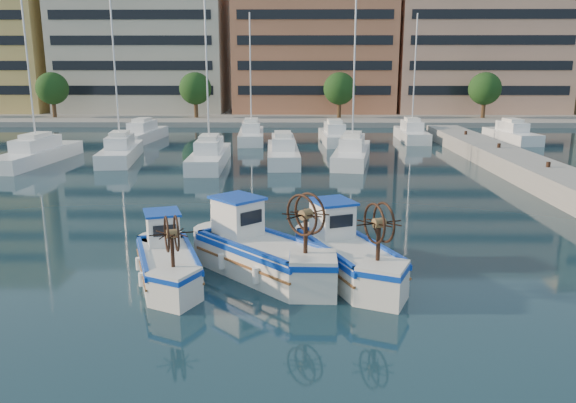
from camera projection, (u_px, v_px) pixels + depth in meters
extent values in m
plane|color=#17323D|center=(335.00, 274.00, 18.72)|extent=(300.00, 300.00, 0.00)
cube|color=gray|center=(306.00, 112.00, 83.81)|extent=(180.00, 40.00, 0.60)
cube|color=beige|center=(145.00, 36.00, 79.71)|extent=(23.00, 14.00, 21.00)
cube|color=black|center=(130.00, 33.00, 72.91)|extent=(21.16, 0.12, 18.90)
cube|color=#C5724C|center=(314.00, 21.00, 78.88)|extent=(22.00, 14.00, 25.00)
cube|color=black|center=(315.00, 17.00, 72.07)|extent=(20.24, 0.12, 22.50)
cube|color=#E09D7C|center=(477.00, 32.00, 78.88)|extent=(23.00, 14.00, 22.00)
cube|color=black|center=(494.00, 29.00, 72.07)|extent=(21.16, 0.12, 19.80)
cylinder|color=#3F2B19|center=(54.00, 110.00, 70.89)|extent=(0.50, 0.50, 3.00)
sphere|color=#1E4619|center=(52.00, 88.00, 70.27)|extent=(4.00, 4.00, 4.00)
cylinder|color=#3F2B19|center=(196.00, 110.00, 70.62)|extent=(0.50, 0.50, 3.00)
sphere|color=#1E4619|center=(195.00, 88.00, 69.99)|extent=(4.00, 4.00, 4.00)
cylinder|color=#3F2B19|center=(339.00, 110.00, 70.34)|extent=(0.50, 0.50, 3.00)
sphere|color=#1E4619|center=(340.00, 88.00, 69.72)|extent=(4.00, 4.00, 4.00)
cylinder|color=#3F2B19|center=(483.00, 111.00, 70.07)|extent=(0.50, 0.50, 3.00)
sphere|color=#1E4619|center=(485.00, 89.00, 69.44)|extent=(4.00, 4.00, 4.00)
cube|color=white|center=(38.00, 156.00, 40.40)|extent=(2.84, 10.33, 1.00)
cylinder|color=silver|center=(29.00, 78.00, 39.12)|extent=(0.12, 0.12, 11.00)
cube|color=white|center=(121.00, 154.00, 41.51)|extent=(3.37, 8.85, 1.00)
cylinder|color=silver|center=(115.00, 78.00, 40.24)|extent=(0.12, 0.12, 11.00)
cube|color=white|center=(210.00, 158.00, 39.39)|extent=(2.50, 9.37, 1.00)
cylinder|color=silver|center=(207.00, 78.00, 38.12)|extent=(0.12, 0.12, 11.00)
cube|color=white|center=(283.00, 154.00, 41.22)|extent=(2.63, 9.53, 1.00)
cube|color=white|center=(352.00, 155.00, 41.00)|extent=(3.77, 9.98, 1.00)
cylinder|color=silver|center=(354.00, 78.00, 39.73)|extent=(0.12, 0.12, 11.00)
cube|color=white|center=(143.00, 136.00, 52.48)|extent=(2.86, 8.98, 1.00)
cube|color=white|center=(251.00, 136.00, 52.13)|extent=(2.72, 9.07, 1.00)
cylinder|color=silver|center=(250.00, 76.00, 50.86)|extent=(0.12, 0.12, 11.00)
cube|color=white|center=(334.00, 138.00, 51.07)|extent=(2.62, 8.01, 1.00)
cube|color=white|center=(411.00, 135.00, 52.97)|extent=(2.33, 7.91, 1.00)
cylinder|color=silver|center=(414.00, 76.00, 51.69)|extent=(0.12, 0.12, 11.00)
cube|color=white|center=(511.00, 136.00, 52.07)|extent=(3.10, 7.91, 1.00)
cube|color=silver|center=(168.00, 267.00, 17.97)|extent=(2.80, 4.16, 0.96)
cube|color=#0D38AD|center=(167.00, 256.00, 17.88)|extent=(2.89, 4.29, 0.15)
cube|color=#163DAF|center=(167.00, 258.00, 17.89)|extent=(2.34, 3.68, 0.05)
cube|color=white|center=(163.00, 228.00, 18.75)|extent=(1.34, 1.45, 1.01)
cube|color=#0D38AD|center=(162.00, 212.00, 18.62)|extent=(1.51, 1.62, 0.07)
cylinder|color=#331E14|center=(173.00, 252.00, 16.21)|extent=(0.11, 0.11, 1.06)
cylinder|color=brown|center=(172.00, 234.00, 16.08)|extent=(0.36, 0.34, 0.26)
torus|color=#331E14|center=(167.00, 234.00, 16.04)|extent=(0.41, 1.03, 1.07)
torus|color=#331E14|center=(176.00, 233.00, 16.12)|extent=(0.41, 1.03, 1.07)
cube|color=silver|center=(263.00, 259.00, 18.44)|extent=(4.61, 4.68, 1.15)
cube|color=#0D38AD|center=(263.00, 246.00, 18.34)|extent=(4.75, 4.82, 0.18)
cube|color=#163DAF|center=(263.00, 248.00, 18.36)|extent=(3.98, 4.05, 0.07)
cube|color=white|center=(238.00, 217.00, 19.10)|extent=(1.86, 1.86, 1.20)
cube|color=#0D38AD|center=(237.00, 198.00, 18.95)|extent=(2.09, 2.09, 0.09)
cylinder|color=#331E14|center=(306.00, 236.00, 16.76)|extent=(0.13, 0.13, 1.27)
cylinder|color=brown|center=(306.00, 214.00, 16.60)|extent=(0.47, 0.46, 0.31)
torus|color=#331E14|center=(302.00, 215.00, 16.49)|extent=(0.94, 0.98, 1.28)
torus|color=#331E14|center=(310.00, 213.00, 16.71)|extent=(0.94, 0.98, 1.28)
cube|color=silver|center=(348.00, 261.00, 18.28)|extent=(3.35, 4.73, 1.09)
cube|color=#0D38AD|center=(348.00, 249.00, 18.19)|extent=(3.46, 4.87, 0.17)
cube|color=#163DAF|center=(348.00, 251.00, 18.20)|extent=(2.81, 4.17, 0.06)
cube|color=white|center=(332.00, 219.00, 19.15)|extent=(1.56, 1.67, 1.14)
cube|color=#0D38AD|center=(333.00, 201.00, 19.01)|extent=(1.76, 1.88, 0.08)
cylinder|color=#331E14|center=(378.00, 244.00, 16.33)|extent=(0.12, 0.12, 1.20)
cylinder|color=brown|center=(379.00, 223.00, 16.18)|extent=(0.42, 0.39, 0.29)
torus|color=#331E14|center=(374.00, 223.00, 16.12)|extent=(0.52, 1.15, 1.21)
torus|color=#331E14|center=(384.00, 222.00, 16.23)|extent=(0.52, 1.15, 1.21)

